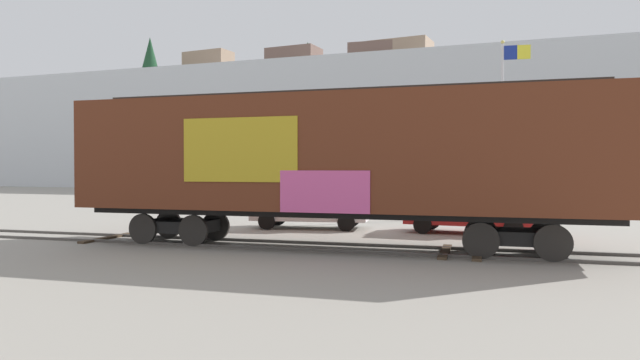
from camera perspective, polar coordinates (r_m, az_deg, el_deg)
The scene contains 7 objects.
ground_plane at distance 15.74m, azimuth 5.09°, elevation -7.17°, with size 260.00×260.00×0.00m, color gray.
track at distance 15.81m, azimuth 4.72°, elevation -6.99°, with size 60.00×5.02×0.08m.
freight_car at distance 15.87m, azimuth 1.34°, elevation 2.44°, with size 15.27×3.83×4.54m.
flagpole at distance 28.06m, azimuth 18.56°, elevation 6.98°, with size 1.34×0.26×8.38m.
hillside at distance 75.90m, azimuth 16.40°, elevation 4.69°, with size 146.71×43.47×18.78m.
parked_car_white at distance 21.33m, azimuth -1.02°, elevation -2.82°, with size 4.62×2.39×1.59m.
parked_car_red at distance 20.38m, azimuth 14.87°, elevation -2.96°, with size 4.49×2.05×1.62m.
Camera 1 is at (3.82, -15.10, 2.28)m, focal length 31.24 mm.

